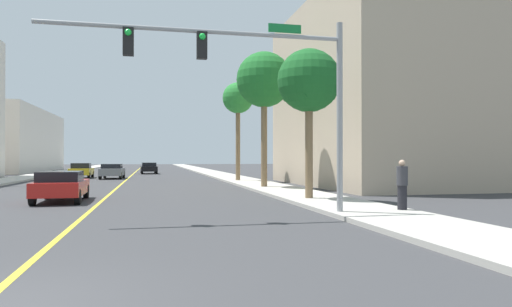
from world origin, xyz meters
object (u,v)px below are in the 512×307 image
at_px(traffic_signal_mast, 254,71).
at_px(car_yellow, 81,170).
at_px(car_black, 149,168).
at_px(palm_mid, 264,81).
at_px(palm_far, 238,100).
at_px(car_gray, 112,171).
at_px(pedestrian, 402,185).
at_px(palm_near, 309,82).
at_px(car_red, 61,185).

relative_size(traffic_signal_mast, car_yellow, 2.32).
bearing_deg(car_black, palm_mid, -78.98).
distance_m(palm_mid, car_black, 31.19).
xyz_separation_m(palm_far, car_gray, (-10.30, 8.17, -5.84)).
relative_size(traffic_signal_mast, palm_far, 1.22).
xyz_separation_m(palm_mid, car_gray, (-10.39, 16.65, -6.00)).
distance_m(car_gray, pedestrian, 32.55).
relative_size(palm_near, car_gray, 1.48).
height_order(traffic_signal_mast, palm_far, palm_far).
height_order(palm_mid, car_yellow, palm_mid).
distance_m(palm_near, car_gray, 27.57).
distance_m(palm_mid, car_red, 13.82).
bearing_deg(palm_mid, palm_far, 90.66).
bearing_deg(car_gray, traffic_signal_mast, -75.88).
relative_size(traffic_signal_mast, car_red, 2.25).
xyz_separation_m(palm_near, car_red, (-10.70, 2.15, -4.58)).
xyz_separation_m(palm_mid, car_yellow, (-13.38, 18.70, -6.00)).
relative_size(traffic_signal_mast, palm_mid, 1.14).
distance_m(palm_far, car_gray, 14.38).
bearing_deg(car_gray, palm_near, -66.00).
xyz_separation_m(traffic_signal_mast, car_yellow, (-9.74, 32.33, -3.96)).
xyz_separation_m(car_yellow, car_black, (6.20, 11.05, -0.01)).
relative_size(palm_mid, pedestrian, 4.90).
height_order(car_black, pedestrian, pedestrian).
relative_size(car_yellow, car_black, 0.89).
xyz_separation_m(palm_far, car_yellow, (-13.28, 10.22, -5.84)).
xyz_separation_m(car_gray, pedestrian, (11.97, -30.27, 0.27)).
height_order(traffic_signal_mast, car_black, traffic_signal_mast).
bearing_deg(traffic_signal_mast, palm_mid, 75.08).
height_order(car_yellow, car_gray, car_yellow).
bearing_deg(pedestrian, palm_far, 98.67).
bearing_deg(car_black, traffic_signal_mast, -87.87).
bearing_deg(car_black, pedestrian, -81.13).
bearing_deg(car_gray, car_black, 77.75).
relative_size(traffic_signal_mast, palm_near, 1.45).
relative_size(traffic_signal_mast, car_black, 2.07).
bearing_deg(pedestrian, car_yellow, 119.17).
distance_m(palm_near, car_yellow, 30.63).
xyz_separation_m(palm_near, palm_mid, (0.01, 8.48, 1.44)).
bearing_deg(palm_near, palm_mid, 89.96).
relative_size(palm_near, car_black, 1.43).
distance_m(car_red, pedestrian, 14.28).
bearing_deg(palm_near, car_gray, 112.46).
relative_size(palm_near, car_yellow, 1.61).
height_order(car_yellow, pedestrian, pedestrian).
bearing_deg(traffic_signal_mast, pedestrian, 0.13).
bearing_deg(palm_far, car_black, 108.42).
relative_size(palm_far, pedestrian, 4.57).
bearing_deg(palm_mid, car_black, 103.57).
height_order(palm_far, pedestrian, palm_far).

